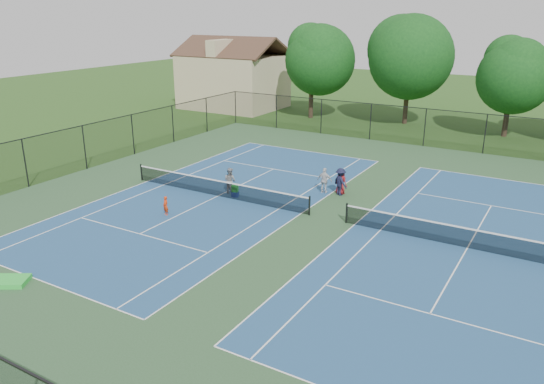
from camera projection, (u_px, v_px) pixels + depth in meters
The scene contains 17 objects.
ground at pixel (327, 219), 27.47m from camera, with size 140.00×140.00×0.00m, color #234716.
court_pad at pixel (327, 219), 27.47m from camera, with size 36.00×36.00×0.01m, color #2B4C2A.
tennis_court_left at pixel (218, 195), 30.81m from camera, with size 12.00×23.83×1.07m.
tennis_court_right at pixel (468, 246), 24.08m from camera, with size 12.00×23.83×1.07m.
perimeter_fence at pixel (328, 190), 26.95m from camera, with size 36.08×36.08×3.02m.
tree_back_a at pixel (312, 56), 51.29m from camera, with size 6.80×6.80×9.15m.
tree_back_b at pixel (410, 52), 48.41m from camera, with size 7.60×7.60×10.03m.
tree_back_c at pixel (513, 71), 43.63m from camera, with size 6.00×6.00×8.40m.
clapboard_house at pixel (233, 79), 57.87m from camera, with size 10.80×8.10×7.65m.
child_player at pixel (166, 206), 27.87m from camera, with size 0.37×0.25×1.03m, color red.
instructor at pixel (230, 181), 31.08m from camera, with size 0.76×0.59×1.57m, color gray.
bystander_a at pixel (325, 181), 31.15m from camera, with size 0.90×0.38×1.54m, color silver.
bystander_b at pixel (340, 182), 30.77m from camera, with size 1.05×0.61×1.63m, color #161831.
bystander_c at pixel (341, 181), 30.99m from camera, with size 0.75×0.49×1.53m, color maroon.
ball_crate at pixel (235, 194), 30.71m from camera, with size 0.35×0.32×0.30m, color navy.
ball_hopper at pixel (235, 188), 30.59m from camera, with size 0.33×0.28×0.41m, color green.
green_tarp at pixel (9, 281), 20.96m from camera, with size 1.40×0.98×0.20m, color green.
Camera 1 is at (10.50, -23.43, 10.28)m, focal length 35.00 mm.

